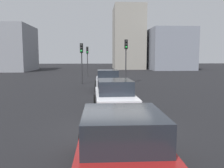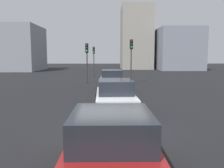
# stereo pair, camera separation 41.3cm
# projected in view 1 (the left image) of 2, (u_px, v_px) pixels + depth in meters

# --- Properties ---
(ground_plane) EXTENTS (160.00, 160.00, 0.20)m
(ground_plane) POSITION_uv_depth(u_px,v_px,m) (114.00, 130.00, 8.96)
(ground_plane) COLOR black
(car_silver_lead) EXTENTS (4.08, 2.05, 1.61)m
(car_silver_lead) POSITION_uv_depth(u_px,v_px,m) (108.00, 80.00, 18.90)
(car_silver_lead) COLOR #A8AAB2
(car_silver_lead) RESTS_ON ground_plane
(car_white_second) EXTENTS (4.55, 2.05, 1.59)m
(car_white_second) POSITION_uv_depth(u_px,v_px,m) (114.00, 97.00, 11.31)
(car_white_second) COLOR silver
(car_white_second) RESTS_ON ground_plane
(car_red_third) EXTENTS (4.20, 2.07, 1.55)m
(car_red_third) POSITION_uv_depth(u_px,v_px,m) (122.00, 148.00, 5.04)
(car_red_third) COLOR maroon
(car_red_third) RESTS_ON ground_plane
(traffic_light_near_left) EXTENTS (0.33, 0.30, 4.27)m
(traffic_light_near_left) POSITION_uv_depth(u_px,v_px,m) (126.00, 52.00, 22.73)
(traffic_light_near_left) COLOR #2D2D30
(traffic_light_near_left) RESTS_ON ground_plane
(traffic_light_near_right) EXTENTS (0.32, 0.29, 3.93)m
(traffic_light_near_right) POSITION_uv_depth(u_px,v_px,m) (87.00, 55.00, 31.04)
(traffic_light_near_right) COLOR #2D2D30
(traffic_light_near_right) RESTS_ON ground_plane
(traffic_light_far_left) EXTENTS (0.32, 0.29, 3.91)m
(traffic_light_far_left) POSITION_uv_depth(u_px,v_px,m) (82.00, 55.00, 22.63)
(traffic_light_far_left) COLOR #2D2D30
(traffic_light_far_left) RESTS_ON ground_plane
(building_facade_left) EXTENTS (8.63, 8.26, 8.17)m
(building_facade_left) POSITION_uv_depth(u_px,v_px,m) (170.00, 49.00, 47.68)
(building_facade_left) COLOR gray
(building_facade_left) RESTS_ON ground_plane
(building_facade_center) EXTENTS (8.60, 6.31, 13.12)m
(building_facade_center) POSITION_uv_depth(u_px,v_px,m) (128.00, 38.00, 50.89)
(building_facade_center) COLOR gray
(building_facade_center) RESTS_ON ground_plane
(building_facade_right) EXTENTS (10.49, 6.22, 8.33)m
(building_facade_right) POSITION_uv_depth(u_px,v_px,m) (14.00, 48.00, 43.95)
(building_facade_right) COLOR gray
(building_facade_right) RESTS_ON ground_plane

